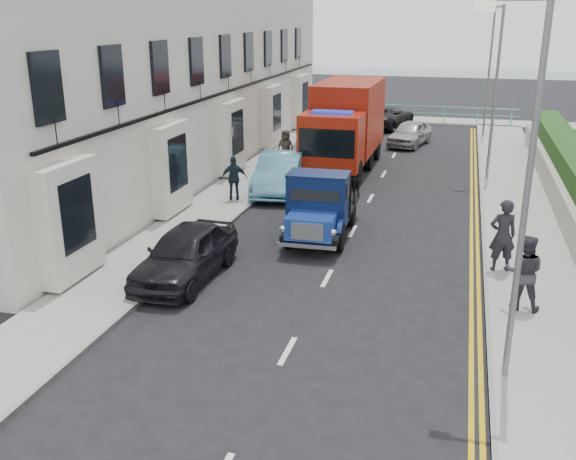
% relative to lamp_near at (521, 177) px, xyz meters
% --- Properties ---
extents(ground, '(120.00, 120.00, 0.00)m').
position_rel_lamp_near_xyz_m(ground, '(-4.18, 2.00, -4.00)').
color(ground, black).
rests_on(ground, ground).
extents(pavement_west, '(2.40, 38.00, 0.12)m').
position_rel_lamp_near_xyz_m(pavement_west, '(-9.38, 11.00, -3.94)').
color(pavement_west, gray).
rests_on(pavement_west, ground).
extents(pavement_east, '(2.60, 38.00, 0.12)m').
position_rel_lamp_near_xyz_m(pavement_east, '(1.12, 11.00, -3.94)').
color(pavement_east, gray).
rests_on(pavement_east, ground).
extents(promenade, '(30.00, 2.50, 0.12)m').
position_rel_lamp_near_xyz_m(promenade, '(-4.18, 31.00, -3.94)').
color(promenade, gray).
rests_on(promenade, ground).
extents(sea_plane, '(120.00, 120.00, 0.00)m').
position_rel_lamp_near_xyz_m(sea_plane, '(-4.18, 62.00, -4.00)').
color(sea_plane, '#4F5F6B').
rests_on(sea_plane, ground).
extents(terrace_west, '(6.31, 30.20, 14.25)m').
position_rel_lamp_near_xyz_m(terrace_west, '(-13.65, 15.00, 3.17)').
color(terrace_west, silver).
rests_on(terrace_west, ground).
extents(seafront_railing, '(13.00, 0.08, 1.11)m').
position_rel_lamp_near_xyz_m(seafront_railing, '(-4.18, 30.20, -3.42)').
color(seafront_railing, '#59B2A5').
rests_on(seafront_railing, ground).
extents(lamp_near, '(1.23, 0.18, 7.00)m').
position_rel_lamp_near_xyz_m(lamp_near, '(0.00, 0.00, 0.00)').
color(lamp_near, slate).
rests_on(lamp_near, ground).
extents(lamp_mid, '(1.23, 0.18, 7.00)m').
position_rel_lamp_near_xyz_m(lamp_mid, '(0.00, 16.00, 0.00)').
color(lamp_mid, slate).
rests_on(lamp_mid, ground).
extents(lamp_far, '(1.23, 0.18, 7.00)m').
position_rel_lamp_near_xyz_m(lamp_far, '(0.00, 26.00, 0.00)').
color(lamp_far, slate).
rests_on(lamp_far, ground).
extents(bedford_lorry, '(1.96, 4.60, 2.14)m').
position_rel_lamp_near_xyz_m(bedford_lorry, '(-5.06, 6.85, -3.01)').
color(bedford_lorry, black).
rests_on(bedford_lorry, ground).
extents(red_lorry, '(2.55, 7.30, 3.81)m').
position_rel_lamp_near_xyz_m(red_lorry, '(-6.01, 16.43, -1.97)').
color(red_lorry, black).
rests_on(red_lorry, ground).
extents(parked_car_front, '(1.79, 4.18, 1.41)m').
position_rel_lamp_near_xyz_m(parked_car_front, '(-7.78, 3.03, -3.29)').
color(parked_car_front, black).
rests_on(parked_car_front, ground).
extents(parked_car_mid, '(2.10, 4.73, 1.51)m').
position_rel_lamp_near_xyz_m(parked_car_mid, '(-7.75, 12.03, -3.24)').
color(parked_car_mid, '#569EB9').
rests_on(parked_car_mid, ground).
extents(parked_car_rear, '(2.29, 5.07, 1.44)m').
position_rel_lamp_near_xyz_m(parked_car_rear, '(-7.78, 18.47, -3.28)').
color(parked_car_rear, silver).
rests_on(parked_car_rear, ground).
extents(seafront_car_left, '(3.35, 5.11, 1.31)m').
position_rel_lamp_near_xyz_m(seafront_car_left, '(-5.52, 28.08, -3.34)').
color(seafront_car_left, black).
rests_on(seafront_car_left, ground).
extents(seafront_car_right, '(2.33, 4.05, 1.30)m').
position_rel_lamp_near_xyz_m(seafront_car_right, '(-3.68, 22.74, -3.35)').
color(seafront_car_right, '#9B9A9F').
rests_on(seafront_car_right, ground).
extents(pedestrian_east_near, '(0.82, 0.65, 1.97)m').
position_rel_lamp_near_xyz_m(pedestrian_east_near, '(0.22, 5.50, -2.89)').
color(pedestrian_east_near, black).
rests_on(pedestrian_east_near, pavement_east).
extents(pedestrian_east_far, '(0.93, 0.75, 1.80)m').
position_rel_lamp_near_xyz_m(pedestrian_east_far, '(0.61, 3.18, -2.98)').
color(pedestrian_east_far, '#37323D').
rests_on(pedestrian_east_far, pavement_east).
extents(pedestrian_west_near, '(1.04, 0.71, 1.63)m').
position_rel_lamp_near_xyz_m(pedestrian_west_near, '(-8.95, 10.08, -3.06)').
color(pedestrian_west_near, '#1B2630').
rests_on(pedestrian_west_near, pavement_west).
extents(pedestrian_west_far, '(0.82, 0.56, 1.62)m').
position_rel_lamp_near_xyz_m(pedestrian_west_far, '(-8.60, 15.93, -3.07)').
color(pedestrian_west_far, '#3C342B').
rests_on(pedestrian_west_far, pavement_west).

